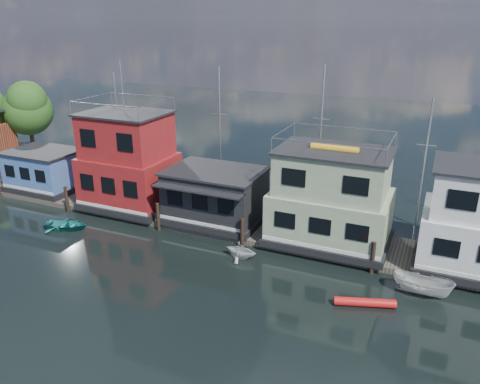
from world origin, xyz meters
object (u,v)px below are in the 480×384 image
at_px(houseboat_blue, 45,170).
at_px(houseboat_dark, 215,195).
at_px(dinghy_white, 240,250).
at_px(dinghy_teal, 66,225).
at_px(houseboat_red, 129,162).
at_px(red_kayak, 365,302).
at_px(houseboat_green, 331,199).
at_px(motorboat, 423,285).

relative_size(houseboat_blue, houseboat_dark, 0.86).
relative_size(houseboat_dark, dinghy_white, 3.26).
height_order(houseboat_blue, dinghy_teal, houseboat_blue).
relative_size(houseboat_red, dinghy_teal, 3.52).
bearing_deg(houseboat_dark, red_kayak, -27.70).
xyz_separation_m(houseboat_dark, houseboat_green, (9.00, 0.02, 1.13)).
xyz_separation_m(houseboat_red, houseboat_green, (17.00, 0.00, -0.55)).
height_order(houseboat_blue, motorboat, houseboat_blue).
bearing_deg(dinghy_white, houseboat_red, 73.37).
xyz_separation_m(houseboat_blue, houseboat_red, (9.50, 0.00, 1.90)).
bearing_deg(motorboat, dinghy_teal, 99.53).
relative_size(houseboat_dark, dinghy_teal, 2.19).
bearing_deg(houseboat_red, red_kayak, -17.94).
bearing_deg(houseboat_dark, motorboat, -15.14).
bearing_deg(houseboat_red, houseboat_dark, -0.14).
xyz_separation_m(houseboat_red, dinghy_teal, (-2.14, -5.52, -3.75)).
distance_m(houseboat_blue, motorboat, 33.43).
distance_m(dinghy_teal, dinghy_white, 14.24).
relative_size(red_kayak, motorboat, 0.99).
relative_size(motorboat, dinghy_teal, 1.03).
bearing_deg(houseboat_green, houseboat_dark, -179.88).
height_order(houseboat_dark, motorboat, houseboat_dark).
bearing_deg(houseboat_dark, dinghy_white, -47.03).
relative_size(houseboat_green, dinghy_teal, 2.49).
distance_m(houseboat_red, houseboat_green, 17.01).
relative_size(houseboat_green, red_kayak, 2.45).
xyz_separation_m(houseboat_dark, motorboat, (15.63, -4.23, -1.75)).
xyz_separation_m(red_kayak, dinghy_white, (-8.71, 2.35, 0.35)).
bearing_deg(houseboat_red, dinghy_teal, -111.19).
bearing_deg(houseboat_red, motorboat, -10.19).
bearing_deg(houseboat_red, houseboat_blue, -180.00).
distance_m(houseboat_dark, motorboat, 16.28).
bearing_deg(houseboat_dark, dinghy_teal, -151.51).
distance_m(red_kayak, dinghy_teal, 22.94).
bearing_deg(motorboat, red_kayak, 137.51).
relative_size(houseboat_blue, dinghy_teal, 1.90).
bearing_deg(houseboat_blue, motorboat, -7.31).
xyz_separation_m(houseboat_blue, houseboat_dark, (17.50, -0.02, 0.21)).
xyz_separation_m(houseboat_blue, motorboat, (33.13, -4.25, -1.54)).
relative_size(houseboat_green, dinghy_white, 3.70).
distance_m(red_kayak, motorboat, 3.81).
xyz_separation_m(houseboat_dark, dinghy_white, (4.05, -4.35, -1.82)).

